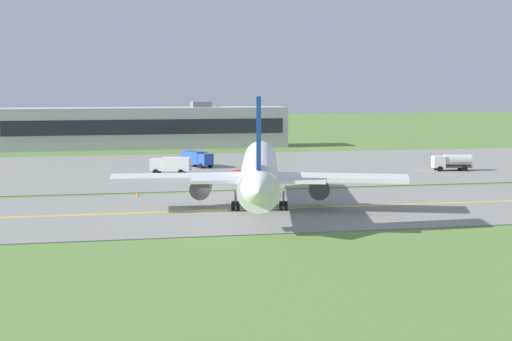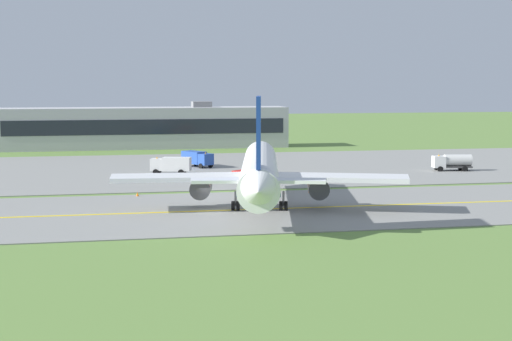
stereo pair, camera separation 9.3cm
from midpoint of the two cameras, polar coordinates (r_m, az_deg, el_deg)
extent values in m
plane|color=olive|center=(86.75, -3.14, -2.95)|extent=(500.00, 500.00, 0.00)
cube|color=gray|center=(86.74, -3.14, -2.91)|extent=(240.00, 28.00, 0.10)
cube|color=gray|center=(129.43, -1.48, 0.18)|extent=(140.00, 52.00, 0.10)
cube|color=yellow|center=(86.73, -3.14, -2.88)|extent=(220.00, 0.60, 0.01)
cylinder|color=white|center=(88.38, 0.29, -0.01)|extent=(11.07, 34.08, 4.00)
cone|color=white|center=(106.49, 0.35, 1.08)|extent=(4.26, 3.34, 3.80)
cone|color=white|center=(70.07, 0.20, -1.37)|extent=(4.00, 3.84, 3.40)
cube|color=navy|center=(88.44, 0.29, -0.34)|extent=(10.58, 31.44, 0.36)
cube|color=#1E232D|center=(104.23, 0.34, 1.35)|extent=(3.70, 2.48, 0.70)
cube|color=white|center=(86.72, -5.34, -0.50)|extent=(15.31, 5.88, 0.50)
cylinder|color=#47474C|center=(88.69, -3.92, -1.24)|extent=(2.96, 3.81, 2.30)
cylinder|color=black|center=(90.28, -3.84, -1.11)|extent=(2.11, 0.69, 2.10)
cube|color=white|center=(86.62, 5.91, -0.51)|extent=(15.74, 9.68, 0.50)
cylinder|color=#47474C|center=(88.62, 4.50, -1.25)|extent=(2.96, 3.81, 2.30)
cylinder|color=black|center=(90.20, 4.43, -1.12)|extent=(2.11, 0.69, 2.10)
cube|color=navy|center=(72.98, 0.22, 2.77)|extent=(1.32, 4.39, 6.50)
cube|color=white|center=(73.29, -2.28, -0.72)|extent=(6.22, 3.03, 0.30)
cube|color=white|center=(73.24, 2.72, -0.73)|extent=(6.45, 4.15, 0.30)
cylinder|color=slate|center=(101.63, 0.33, -0.78)|extent=(0.24, 0.24, 1.65)
cylinder|color=black|center=(101.73, 0.33, -1.24)|extent=(0.57, 1.15, 1.10)
cylinder|color=slate|center=(86.82, -1.44, -2.01)|extent=(0.24, 0.24, 1.65)
cylinder|color=black|center=(86.95, -1.62, -2.55)|extent=(0.57, 1.15, 1.10)
cylinder|color=black|center=(86.93, -1.25, -2.55)|extent=(0.57, 1.15, 1.10)
cylinder|color=slate|center=(86.79, 2.00, -2.02)|extent=(0.24, 0.24, 1.65)
cylinder|color=black|center=(86.91, 1.81, -2.55)|extent=(0.57, 1.15, 1.10)
cylinder|color=black|center=(86.92, 2.18, -2.55)|extent=(0.57, 1.15, 1.10)
cube|color=silver|center=(121.77, -7.04, 0.43)|extent=(2.30, 2.43, 1.80)
cube|color=#1E232D|center=(121.90, -7.40, 0.58)|extent=(0.64, 1.80, 0.81)
cube|color=silver|center=(121.16, -5.66, 0.46)|extent=(4.63, 3.21, 2.00)
cylinder|color=orange|center=(121.67, -7.05, 0.90)|extent=(0.20, 0.20, 0.18)
cylinder|color=black|center=(120.91, -7.13, -0.11)|extent=(0.95, 0.55, 0.90)
cylinder|color=black|center=(122.85, -6.94, -0.01)|extent=(0.95, 0.55, 0.90)
cylinder|color=black|center=(120.10, -5.35, -0.14)|extent=(0.95, 0.55, 0.90)
cylinder|color=black|center=(122.16, -5.17, -0.02)|extent=(0.95, 0.55, 0.90)
cube|color=red|center=(120.36, 0.38, 0.41)|extent=(2.65, 2.69, 1.80)
cube|color=#1E232D|center=(120.91, 0.61, 0.59)|extent=(1.24, 1.51, 0.81)
cube|color=red|center=(118.00, -0.61, -0.05)|extent=(4.91, 4.51, 0.40)
cylinder|color=orange|center=(120.26, 0.38, 0.88)|extent=(0.20, 0.20, 0.18)
cylinder|color=black|center=(121.11, 0.02, -0.05)|extent=(0.89, 0.80, 0.90)
cylinder|color=black|center=(119.84, 0.75, -0.12)|extent=(0.89, 0.80, 0.90)
cylinder|color=black|center=(118.03, -1.28, -0.22)|extent=(0.89, 0.80, 0.90)
cylinder|color=black|center=(116.67, -0.51, -0.30)|extent=(0.89, 0.80, 0.90)
cube|color=#264CA5|center=(129.12, -3.59, 0.81)|extent=(2.65, 2.58, 1.80)
cube|color=#1E232D|center=(128.50, -3.37, 0.92)|extent=(1.63, 1.06, 0.81)
cube|color=#264CA5|center=(131.43, -4.42, 0.94)|extent=(3.98, 4.68, 2.00)
cylinder|color=orange|center=(129.03, -3.59, 1.25)|extent=(0.20, 0.20, 0.18)
cylinder|color=black|center=(129.86, -3.24, 0.37)|extent=(0.73, 0.92, 0.90)
cylinder|color=black|center=(128.60, -3.93, 0.31)|extent=(0.73, 0.92, 0.90)
cylinder|color=black|center=(132.85, -4.29, 0.50)|extent=(0.73, 0.92, 0.90)
cylinder|color=black|center=(131.56, -5.00, 0.44)|extent=(0.73, 0.92, 0.90)
cube|color=silver|center=(128.09, 12.91, 0.61)|extent=(2.09, 2.26, 1.80)
cube|color=#1E232D|center=(127.86, 12.59, 0.75)|extent=(0.41, 1.84, 0.81)
cylinder|color=silver|center=(128.89, 14.20, 0.72)|extent=(4.43, 2.44, 1.80)
cube|color=#383838|center=(129.00, 14.19, 0.27)|extent=(4.48, 2.74, 0.24)
cylinder|color=orange|center=(128.00, 12.93, 1.06)|extent=(0.20, 0.20, 0.18)
cylinder|color=black|center=(127.24, 13.02, 0.09)|extent=(0.94, 0.44, 0.90)
cylinder|color=black|center=(129.16, 12.79, 0.19)|extent=(0.94, 0.44, 0.90)
cylinder|color=black|center=(128.27, 14.68, 0.10)|extent=(0.94, 0.44, 0.90)
cylinder|color=black|center=(130.27, 14.41, 0.20)|extent=(0.94, 0.44, 0.90)
cube|color=#B2B2B7|center=(169.68, -7.88, 3.03)|extent=(59.73, 9.37, 8.53)
cube|color=#1E232D|center=(164.93, -7.78, 3.09)|extent=(57.34, 0.10, 3.07)
cube|color=slate|center=(170.64, -3.89, 4.73)|extent=(4.00, 4.00, 1.20)
cone|color=orange|center=(98.58, -8.42, -1.70)|extent=(0.44, 0.44, 0.60)
cone|color=orange|center=(100.82, 3.87, -1.46)|extent=(0.44, 0.44, 0.60)
camera|label=1|loc=(0.05, -89.97, 0.00)|focal=56.12mm
camera|label=2|loc=(0.05, 90.03, 0.00)|focal=56.12mm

